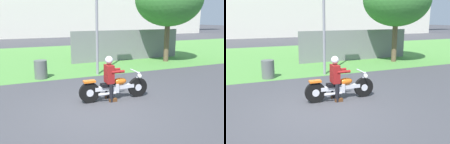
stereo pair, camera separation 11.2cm
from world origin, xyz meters
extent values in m
plane|color=#424247|center=(0.00, 0.00, 0.00)|extent=(120.00, 120.00, 0.00)
cube|color=#549342|center=(0.00, 9.94, 0.00)|extent=(60.00, 12.00, 0.01)
cylinder|color=black|center=(1.60, 0.77, 0.32)|extent=(0.64, 0.14, 0.64)
cylinder|color=silver|center=(1.60, 0.77, 0.32)|extent=(0.23, 0.15, 0.22)
cylinder|color=black|center=(-0.03, 0.81, 0.32)|extent=(0.64, 0.14, 0.64)
cylinder|color=silver|center=(-0.03, 0.81, 0.32)|extent=(0.23, 0.15, 0.22)
cube|color=silver|center=(0.79, 0.79, 0.40)|extent=(1.31, 0.17, 0.12)
cube|color=silver|center=(0.74, 0.79, 0.38)|extent=(0.33, 0.25, 0.28)
ellipsoid|color=orange|center=(0.97, 0.79, 0.58)|extent=(0.45, 0.25, 0.22)
cube|color=black|center=(0.57, 0.80, 0.50)|extent=(0.45, 0.25, 0.10)
cube|color=orange|center=(-0.03, 0.81, 0.67)|extent=(0.37, 0.21, 0.06)
cylinder|color=silver|center=(1.55, 0.77, 0.57)|extent=(0.25, 0.06, 0.53)
cylinder|color=silver|center=(1.50, 0.77, 0.86)|extent=(0.05, 0.66, 0.04)
sphere|color=white|center=(1.66, 0.77, 0.68)|extent=(0.16, 0.16, 0.16)
cylinder|color=silver|center=(0.48, 0.66, 0.26)|extent=(0.55, 0.09, 0.08)
cylinder|color=black|center=(0.61, 0.97, 0.28)|extent=(0.12, 0.12, 0.57)
cube|color=#593319|center=(0.67, 0.97, 0.05)|extent=(0.24, 0.11, 0.10)
cylinder|color=black|center=(0.60, 0.61, 0.28)|extent=(0.12, 0.12, 0.57)
cube|color=#593319|center=(0.66, 0.61, 0.05)|extent=(0.24, 0.11, 0.10)
cube|color=maroon|center=(0.61, 0.79, 0.85)|extent=(0.23, 0.39, 0.56)
cylinder|color=maroon|center=(0.83, 0.96, 0.93)|extent=(0.42, 0.10, 0.09)
cylinder|color=maroon|center=(0.82, 0.62, 0.93)|extent=(0.42, 0.10, 0.09)
sphere|color=#D8A884|center=(0.61, 0.79, 1.25)|extent=(0.20, 0.20, 0.20)
sphere|color=silver|center=(0.61, 0.79, 1.28)|extent=(0.24, 0.24, 0.24)
cylinder|color=brown|center=(6.29, 5.81, 1.11)|extent=(0.29, 0.29, 2.21)
cylinder|color=gray|center=(1.44, 4.22, 2.63)|extent=(0.12, 0.12, 5.27)
cylinder|color=#595E5B|center=(-1.01, 4.45, 0.39)|extent=(0.53, 0.53, 0.78)
cube|color=slate|center=(4.44, 7.13, 0.90)|extent=(7.00, 0.06, 1.80)
camera|label=1|loc=(-2.13, -5.86, 2.55)|focal=38.63mm
camera|label=2|loc=(-2.03, -5.91, 2.55)|focal=38.63mm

